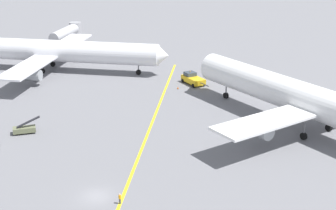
{
  "coord_description": "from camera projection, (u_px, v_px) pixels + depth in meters",
  "views": [
    {
      "loc": [
        10.7,
        -61.03,
        35.65
      ],
      "look_at": [
        9.64,
        26.55,
        4.0
      ],
      "focal_mm": 53.42,
      "sensor_mm": 36.0,
      "label": 1
    }
  ],
  "objects": [
    {
      "name": "ground_plane",
      "position": [
        97.0,
        196.0,
        69.63
      ],
      "size": [
        600.0,
        600.0,
        0.0
      ],
      "primitive_type": "plane",
      "color": "slate"
    },
    {
      "name": "taxiway_stripe",
      "position": [
        136.0,
        164.0,
        78.97
      ],
      "size": [
        13.06,
        119.39,
        0.01
      ],
      "primitive_type": "cube",
      "rotation": [
        0.0,
        0.0,
        -0.1
      ],
      "color": "yellow",
      "rests_on": "ground"
    },
    {
      "name": "airliner_at_gate_left",
      "position": [
        58.0,
        51.0,
        127.96
      ],
      "size": [
        57.12,
        48.28,
        15.45
      ],
      "color": "silver",
      "rests_on": "ground"
    },
    {
      "name": "airliner_being_pushed",
      "position": [
        305.0,
        100.0,
        90.33
      ],
      "size": [
        40.1,
        50.6,
        17.55
      ],
      "color": "white",
      "rests_on": "ground"
    },
    {
      "name": "pushback_tug",
      "position": [
        193.0,
        79.0,
        118.45
      ],
      "size": [
        6.26,
        9.17,
        2.91
      ],
      "color": "gold",
      "rests_on": "ground"
    },
    {
      "name": "gse_belt_loader_portside",
      "position": [
        25.0,
        129.0,
        90.41
      ],
      "size": [
        5.06,
        2.92,
        3.02
      ],
      "color": "#666B4C",
      "rests_on": "ground"
    },
    {
      "name": "ground_crew_wing_walker_right",
      "position": [
        120.0,
        199.0,
        67.48
      ],
      "size": [
        0.36,
        0.36,
        1.57
      ],
      "color": "#4C4C51",
      "rests_on": "ground"
    },
    {
      "name": "traffic_cone_nose_left",
      "position": [
        178.0,
        88.0,
        115.06
      ],
      "size": [
        0.44,
        0.44,
        0.6
      ],
      "color": "orange",
      "rests_on": "ground"
    },
    {
      "name": "jet_bridge",
      "position": [
        68.0,
        32.0,
        154.49
      ],
      "size": [
        6.82,
        18.57,
        6.29
      ],
      "color": "#B7B7BC",
      "rests_on": "ground"
    }
  ]
}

